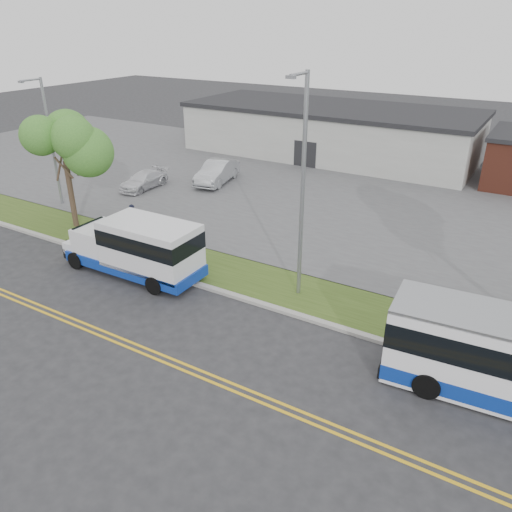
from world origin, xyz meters
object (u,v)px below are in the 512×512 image
Objects in this scene: tree_west at (62,142)px; streetlight_far at (50,138)px; streetlight_near at (302,184)px; parked_car_a at (217,172)px; parked_car_b at (144,180)px; shuttle_bus at (139,246)px; pedestrian at (133,219)px.

streetlight_far reaches higher than tree_west.
streetlight_near reaches higher than parked_car_a.
parked_car_b is (-1.47, 7.55, -4.43)m from tree_west.
streetlight_far is at bearing -135.24° from parked_car_a.
shuttle_bus is at bearing -22.49° from streetlight_far.
streetlight_near is 2.31× the size of parked_car_b.
parked_car_a is 5.39m from parked_car_b.
tree_west reaches higher than parked_car_b.
shuttle_bus is 4.12× the size of pedestrian.
tree_west reaches higher than shuttle_bus.
streetlight_near reaches higher than pedestrian.
parked_car_b is at bearing 64.63° from streetlight_far.
streetlight_near is 19.20m from streetlight_far.
shuttle_bus is 1.81× the size of parked_car_b.
pedestrian is (3.93, 0.80, -4.12)m from tree_west.
parked_car_b is (-3.79, -3.83, -0.22)m from parked_car_a.
streetlight_near is at bearing -1.80° from tree_west.
parked_car_a is (2.32, 11.38, -4.20)m from tree_west.
pedestrian is 0.44× the size of parked_car_b.
streetlight_near is 1.19× the size of streetlight_far.
streetlight_far is 7.01m from parked_car_b.
streetlight_near is 17.89m from parked_car_a.
tree_west is 0.73× the size of streetlight_near.
streetlight_far is 1.94× the size of parked_car_b.
streetlight_far is 8.77m from pedestrian.
shuttle_bus reaches higher than parked_car_b.
tree_west is 8.88m from parked_car_b.
tree_west is 1.39× the size of parked_car_a.
parked_car_b is (-5.39, 6.75, -0.31)m from pedestrian.
streetlight_far is 4.41× the size of pedestrian.
parked_car_b is at bearing 131.25° from shuttle_bus.
parked_car_a is at bearing 78.49° from tree_west.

